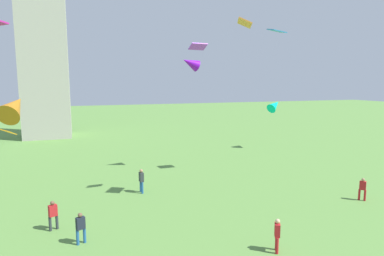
{
  "coord_description": "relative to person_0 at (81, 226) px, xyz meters",
  "views": [
    {
      "loc": [
        -7.89,
        -3.49,
        8.23
      ],
      "look_at": [
        -1.45,
        14.55,
        5.56
      ],
      "focal_mm": 30.53,
      "sensor_mm": 36.0,
      "label": 1
    }
  ],
  "objects": [
    {
      "name": "kite_flying_8",
      "position": [
        -5.38,
        13.64,
        3.23
      ],
      "size": [
        1.26,
        1.49,
        0.69
      ],
      "rotation": [
        0.0,
        0.0,
        1.13
      ],
      "color": "orange"
    },
    {
      "name": "person_2",
      "position": [
        9.01,
        -4.07,
        0.02
      ],
      "size": [
        0.44,
        0.51,
        1.69
      ],
      "rotation": [
        0.0,
        0.0,
        4.18
      ],
      "color": "red",
      "rests_on": "ground_plane"
    },
    {
      "name": "person_3",
      "position": [
        18.76,
        -0.06,
        -0.03
      ],
      "size": [
        0.45,
        0.48,
        1.61
      ],
      "rotation": [
        0.0,
        0.0,
        5.38
      ],
      "color": "red",
      "rests_on": "ground_plane"
    },
    {
      "name": "kite_flying_1",
      "position": [
        16.23,
        7.31,
        11.59
      ],
      "size": [
        1.48,
        1.1,
        0.4
      ],
      "rotation": [
        0.0,
        0.0,
        3.22
      ],
      "color": "#3586DE"
    },
    {
      "name": "person_4",
      "position": [
        -1.43,
        2.2,
        0.02
      ],
      "size": [
        0.51,
        0.41,
        1.7
      ],
      "rotation": [
        0.0,
        0.0,
        3.55
      ],
      "color": "#2D3338",
      "rests_on": "ground_plane"
    },
    {
      "name": "kite_flying_5",
      "position": [
        -2.43,
        -1.13,
        6.26
      ],
      "size": [
        1.43,
        1.88,
        1.5
      ],
      "rotation": [
        0.0,
        0.0,
        2.84
      ],
      "color": "#B76D16"
    },
    {
      "name": "kite_flying_4",
      "position": [
        10.31,
        2.05,
        11.01
      ],
      "size": [
        1.31,
        1.57,
        0.54
      ],
      "rotation": [
        0.0,
        0.0,
        1.15
      ],
      "color": "orange"
    },
    {
      "name": "kite_flying_2",
      "position": [
        23.27,
        17.74,
        4.52
      ],
      "size": [
        2.4,
        1.94,
        1.89
      ],
      "rotation": [
        0.0,
        0.0,
        1.97
      ],
      "color": "#04CFAF"
    },
    {
      "name": "person_0",
      "position": [
        0.0,
        0.0,
        0.0
      ],
      "size": [
        0.49,
        0.39,
        1.66
      ],
      "rotation": [
        0.0,
        0.0,
        3.52
      ],
      "color": "#235693",
      "rests_on": "ground_plane"
    },
    {
      "name": "kite_flying_3",
      "position": [
        8.03,
        4.32,
        9.71
      ],
      "size": [
        1.18,
        0.8,
        0.42
      ],
      "rotation": [
        0.0,
        0.0,
        3.2
      ],
      "color": "#A93BF1"
    },
    {
      "name": "kite_flying_7",
      "position": [
        9.89,
        11.22,
        9.04
      ],
      "size": [
        1.91,
        1.32,
        1.52
      ],
      "rotation": [
        0.0,
        0.0,
        4.87
      ],
      "color": "#7E0FC8"
    },
    {
      "name": "person_1",
      "position": [
        4.44,
        6.78,
        0.09
      ],
      "size": [
        0.32,
        0.56,
        1.82
      ],
      "rotation": [
        0.0,
        0.0,
        1.67
      ],
      "color": "#235693",
      "rests_on": "ground_plane"
    }
  ]
}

